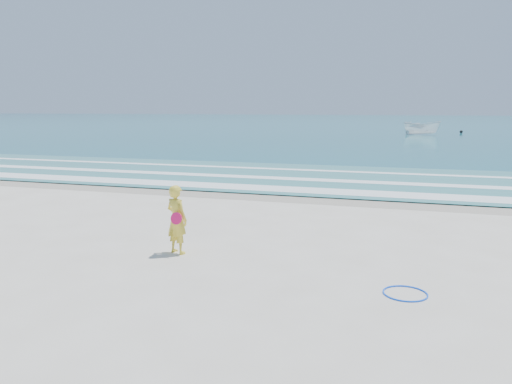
% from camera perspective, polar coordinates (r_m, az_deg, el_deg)
% --- Properties ---
extents(ground, '(400.00, 400.00, 0.00)m').
position_cam_1_polar(ground, '(9.97, -5.95, -9.46)').
color(ground, silver).
rests_on(ground, ground).
extents(wet_sand, '(400.00, 2.40, 0.00)m').
position_cam_1_polar(wet_sand, '(18.32, 5.27, -0.60)').
color(wet_sand, '#B2A893').
rests_on(wet_sand, ground).
extents(ocean, '(400.00, 190.00, 0.04)m').
position_cam_1_polar(ocean, '(113.73, 15.69, 7.70)').
color(ocean, '#19727F').
rests_on(ocean, ground).
extents(shallow, '(400.00, 10.00, 0.01)m').
position_cam_1_polar(shallow, '(23.16, 7.90, 1.62)').
color(shallow, '#59B7AD').
rests_on(shallow, ocean).
extents(foam_near, '(400.00, 1.40, 0.01)m').
position_cam_1_polar(foam_near, '(19.56, 6.08, 0.20)').
color(foam_near, white).
rests_on(foam_near, shallow).
extents(foam_mid, '(400.00, 0.90, 0.01)m').
position_cam_1_polar(foam_mid, '(22.38, 7.55, 1.37)').
color(foam_mid, white).
rests_on(foam_mid, shallow).
extents(foam_far, '(400.00, 0.60, 0.01)m').
position_cam_1_polar(foam_far, '(25.61, 8.84, 2.38)').
color(foam_far, white).
rests_on(foam_far, shallow).
extents(hoop, '(0.93, 0.93, 0.03)m').
position_cam_1_polar(hoop, '(9.35, 16.68, -11.04)').
color(hoop, '#0E54FF').
rests_on(hoop, ground).
extents(boat, '(4.48, 2.50, 1.63)m').
position_cam_1_polar(boat, '(61.89, 18.43, 6.97)').
color(boat, white).
rests_on(boat, ocean).
extents(buoy, '(0.38, 0.38, 0.38)m').
position_cam_1_polar(buoy, '(67.32, 22.41, 6.39)').
color(buoy, black).
rests_on(buoy, ocean).
extents(woman, '(0.66, 0.55, 1.56)m').
position_cam_1_polar(woman, '(11.30, -9.04, -3.11)').
color(woman, yellow).
rests_on(woman, ground).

